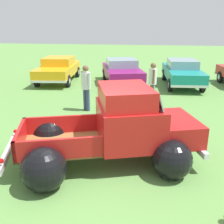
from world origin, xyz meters
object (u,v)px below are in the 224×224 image
object	(u,v)px
spectator_0	(86,85)
show_car_2	(182,72)
show_car_0	(59,68)
show_car_1	(122,71)
lane_cone_0	(99,119)
vintage_pickup_truck	(118,133)
spectator_1	(153,81)

from	to	relation	value
spectator_0	show_car_2	bearing A→B (deg)	-0.19
show_car_0	show_car_1	xyz separation A→B (m)	(3.86, -0.16, -0.00)
show_car_1	lane_cone_0	world-z (taller)	show_car_1
show_car_2	lane_cone_0	size ratio (longest dim) A/B	7.52
show_car_0	show_car_1	size ratio (longest dim) A/B	1.02
vintage_pickup_truck	spectator_0	distance (m)	4.28
vintage_pickup_truck	lane_cone_0	bearing A→B (deg)	95.44
spectator_1	lane_cone_0	world-z (taller)	spectator_1
spectator_0	lane_cone_0	size ratio (longest dim) A/B	2.87
show_car_1	show_car_2	bearing A→B (deg)	78.04
vintage_pickup_truck	show_car_0	size ratio (longest dim) A/B	1.04
spectator_0	lane_cone_0	distance (m)	2.09
show_car_0	lane_cone_0	xyz separation A→B (m)	(4.01, -7.01, -0.48)
show_car_0	spectator_1	bearing A→B (deg)	49.07
show_car_1	spectator_1	size ratio (longest dim) A/B	2.62
show_car_0	lane_cone_0	distance (m)	8.09
show_car_2	lane_cone_0	world-z (taller)	show_car_2
show_car_0	show_car_1	world-z (taller)	same
vintage_pickup_truck	show_car_2	distance (m)	9.49
vintage_pickup_truck	spectator_1	bearing A→B (deg)	63.55
show_car_0	show_car_2	distance (m)	7.26
spectator_0	spectator_1	world-z (taller)	spectator_0
show_car_0	show_car_2	world-z (taller)	same
show_car_1	spectator_0	xyz separation A→B (m)	(-0.75, -5.12, 0.26)
vintage_pickup_truck	spectator_0	xyz separation A→B (m)	(-1.83, 3.85, 0.28)
vintage_pickup_truck	show_car_2	world-z (taller)	vintage_pickup_truck
spectator_0	spectator_1	xyz separation A→B (m)	(2.56, 1.38, -0.02)
show_car_1	lane_cone_0	size ratio (longest dim) A/B	7.41
show_car_2	spectator_1	bearing A→B (deg)	-26.49
spectator_1	vintage_pickup_truck	bearing A→B (deg)	-108.38
spectator_0	spectator_1	distance (m)	2.91
show_car_1	spectator_1	bearing A→B (deg)	9.89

